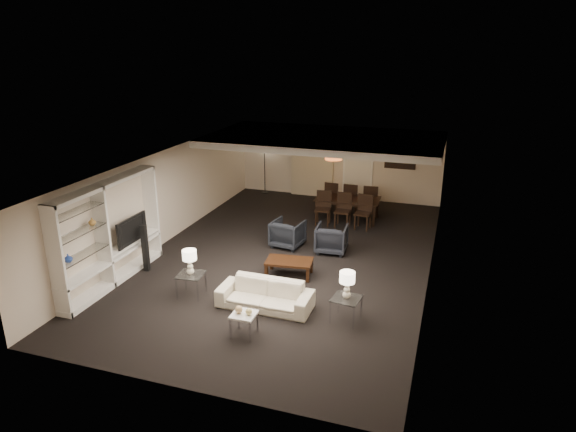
# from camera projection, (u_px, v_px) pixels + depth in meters

# --- Properties ---
(floor) EXTENTS (11.00, 11.00, 0.00)m
(floor) POSITION_uv_depth(u_px,v_px,m) (288.00, 257.00, 13.12)
(floor) COLOR black
(floor) RESTS_ON ground
(ceiling) EXTENTS (7.00, 11.00, 0.02)m
(ceiling) POSITION_uv_depth(u_px,v_px,m) (288.00, 161.00, 12.30)
(ceiling) COLOR silver
(ceiling) RESTS_ON ground
(wall_back) EXTENTS (7.00, 0.02, 2.50)m
(wall_back) POSITION_uv_depth(u_px,v_px,m) (338.00, 162.00, 17.64)
(wall_back) COLOR beige
(wall_back) RESTS_ON ground
(wall_front) EXTENTS (7.00, 0.02, 2.50)m
(wall_front) POSITION_uv_depth(u_px,v_px,m) (174.00, 319.00, 7.78)
(wall_front) COLOR beige
(wall_front) RESTS_ON ground
(wall_left) EXTENTS (0.02, 11.00, 2.50)m
(wall_left) POSITION_uv_depth(u_px,v_px,m) (164.00, 197.00, 13.75)
(wall_left) COLOR beige
(wall_left) RESTS_ON ground
(wall_right) EXTENTS (0.02, 11.00, 2.50)m
(wall_right) POSITION_uv_depth(u_px,v_px,m) (434.00, 226.00, 11.67)
(wall_right) COLOR beige
(wall_right) RESTS_ON ground
(ceiling_soffit) EXTENTS (7.00, 4.00, 0.20)m
(ceiling_soffit) POSITION_uv_depth(u_px,v_px,m) (324.00, 139.00, 15.47)
(ceiling_soffit) COLOR silver
(ceiling_soffit) RESTS_ON ceiling
(curtains) EXTENTS (1.50, 0.12, 2.40)m
(curtains) POSITION_uv_depth(u_px,v_px,m) (312.00, 162.00, 17.86)
(curtains) COLOR beige
(curtains) RESTS_ON wall_back
(door) EXTENTS (0.90, 0.05, 2.10)m
(door) POSITION_uv_depth(u_px,v_px,m) (358.00, 170.00, 17.48)
(door) COLOR silver
(door) RESTS_ON wall_back
(painting) EXTENTS (0.95, 0.04, 0.65)m
(painting) POSITION_uv_depth(u_px,v_px,m) (400.00, 158.00, 16.89)
(painting) COLOR #142D38
(painting) RESTS_ON wall_back
(media_unit) EXTENTS (0.38, 3.40, 2.35)m
(media_unit) POSITION_uv_depth(u_px,v_px,m) (110.00, 234.00, 11.39)
(media_unit) COLOR white
(media_unit) RESTS_ON wall_left
(pendant_light) EXTENTS (0.52, 0.52, 0.24)m
(pendant_light) POSITION_uv_depth(u_px,v_px,m) (334.00, 156.00, 15.54)
(pendant_light) COLOR #D8591E
(pendant_light) RESTS_ON ceiling_soffit
(sofa) EXTENTS (1.96, 0.78, 0.57)m
(sofa) POSITION_uv_depth(u_px,v_px,m) (265.00, 295.00, 10.56)
(sofa) COLOR beige
(sofa) RESTS_ON floor
(coffee_table) EXTENTS (1.14, 0.75, 0.38)m
(coffee_table) POSITION_uv_depth(u_px,v_px,m) (289.00, 268.00, 12.02)
(coffee_table) COLOR black
(coffee_table) RESTS_ON floor
(armchair_left) EXTENTS (0.88, 0.90, 0.73)m
(armchair_left) POSITION_uv_depth(u_px,v_px,m) (288.00, 233.00, 13.67)
(armchair_left) COLOR black
(armchair_left) RESTS_ON floor
(armchair_right) EXTENTS (0.83, 0.85, 0.73)m
(armchair_right) POSITION_uv_depth(u_px,v_px,m) (332.00, 239.00, 13.31)
(armchair_right) COLOR black
(armchair_right) RESTS_ON floor
(side_table_left) EXTENTS (0.59, 0.59, 0.50)m
(side_table_left) POSITION_uv_depth(u_px,v_px,m) (191.00, 285.00, 11.07)
(side_table_left) COLOR silver
(side_table_left) RESTS_ON floor
(side_table_right) EXTENTS (0.60, 0.60, 0.50)m
(side_table_right) POSITION_uv_depth(u_px,v_px,m) (346.00, 309.00, 10.06)
(side_table_right) COLOR white
(side_table_right) RESTS_ON floor
(table_lamp_left) EXTENTS (0.33, 0.33, 0.55)m
(table_lamp_left) POSITION_uv_depth(u_px,v_px,m) (190.00, 262.00, 10.90)
(table_lamp_left) COLOR #EFE7CA
(table_lamp_left) RESTS_ON side_table_left
(table_lamp_right) EXTENTS (0.34, 0.34, 0.55)m
(table_lamp_right) POSITION_uv_depth(u_px,v_px,m) (347.00, 285.00, 9.89)
(table_lamp_right) COLOR #EDE5C8
(table_lamp_right) RESTS_ON side_table_right
(marble_table) EXTENTS (0.45, 0.45, 0.45)m
(marble_table) POSITION_uv_depth(u_px,v_px,m) (244.00, 324.00, 9.59)
(marble_table) COLOR silver
(marble_table) RESTS_ON floor
(gold_gourd_a) EXTENTS (0.14, 0.14, 0.14)m
(gold_gourd_a) POSITION_uv_depth(u_px,v_px,m) (239.00, 309.00, 9.52)
(gold_gourd_a) COLOR tan
(gold_gourd_a) RESTS_ON marble_table
(gold_gourd_b) EXTENTS (0.13, 0.13, 0.13)m
(gold_gourd_b) POSITION_uv_depth(u_px,v_px,m) (249.00, 312.00, 9.47)
(gold_gourd_b) COLOR #F0D97F
(gold_gourd_b) RESTS_ON marble_table
(television) EXTENTS (1.09, 0.14, 0.63)m
(television) POSITION_uv_depth(u_px,v_px,m) (128.00, 230.00, 11.96)
(television) COLOR black
(television) RESTS_ON media_unit
(vase_blue) EXTENTS (0.17, 0.17, 0.18)m
(vase_blue) POSITION_uv_depth(u_px,v_px,m) (68.00, 258.00, 10.20)
(vase_blue) COLOR #223E94
(vase_blue) RESTS_ON media_unit
(vase_amber) EXTENTS (0.16, 0.16, 0.16)m
(vase_amber) POSITION_uv_depth(u_px,v_px,m) (92.00, 222.00, 10.77)
(vase_amber) COLOR #AD7C39
(vase_amber) RESTS_ON media_unit
(floor_speaker) EXTENTS (0.14, 0.14, 1.16)m
(floor_speaker) POSITION_uv_depth(u_px,v_px,m) (145.00, 248.00, 12.16)
(floor_speaker) COLOR black
(floor_speaker) RESTS_ON floor
(dining_table) EXTENTS (1.96, 1.14, 0.68)m
(dining_table) POSITION_uv_depth(u_px,v_px,m) (347.00, 209.00, 15.68)
(dining_table) COLOR black
(dining_table) RESTS_ON floor
(chair_nl) EXTENTS (0.51, 0.51, 1.00)m
(chair_nl) POSITION_uv_depth(u_px,v_px,m) (323.00, 209.00, 15.22)
(chair_nl) COLOR black
(chair_nl) RESTS_ON floor
(chair_nm) EXTENTS (0.47, 0.47, 1.00)m
(chair_nm) POSITION_uv_depth(u_px,v_px,m) (343.00, 211.00, 15.04)
(chair_nm) COLOR black
(chair_nm) RESTS_ON floor
(chair_nr) EXTENTS (0.51, 0.51, 1.00)m
(chair_nr) POSITION_uv_depth(u_px,v_px,m) (363.00, 213.00, 14.86)
(chair_nr) COLOR black
(chair_nr) RESTS_ON floor
(chair_fl) EXTENTS (0.51, 0.51, 1.00)m
(chair_fl) POSITION_uv_depth(u_px,v_px,m) (333.00, 197.00, 16.39)
(chair_fl) COLOR black
(chair_fl) RESTS_ON floor
(chair_fm) EXTENTS (0.49, 0.49, 1.00)m
(chair_fm) POSITION_uv_depth(u_px,v_px,m) (352.00, 198.00, 16.21)
(chair_fm) COLOR black
(chair_fm) RESTS_ON floor
(chair_fr) EXTENTS (0.51, 0.51, 1.00)m
(chair_fr) POSITION_uv_depth(u_px,v_px,m) (371.00, 200.00, 16.03)
(chair_fr) COLOR black
(chair_fr) RESTS_ON floor
(floor_lamp) EXTENTS (0.33, 0.33, 1.70)m
(floor_lamp) POSITION_uv_depth(u_px,v_px,m) (265.00, 170.00, 18.28)
(floor_lamp) COLOR black
(floor_lamp) RESTS_ON floor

